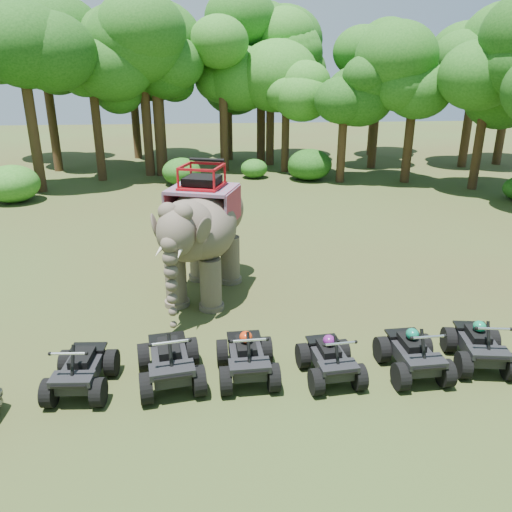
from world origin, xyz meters
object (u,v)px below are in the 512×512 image
at_px(elephant, 203,231).
at_px(atv_4, 414,348).
at_px(atv_2, 247,351).
at_px(atv_0, 80,364).
at_px(atv_1, 169,355).
at_px(atv_3, 330,354).
at_px(atv_5, 480,340).

height_order(elephant, atv_4, elephant).
bearing_deg(atv_4, atv_2, 174.88).
bearing_deg(atv_2, elephant, 99.54).
bearing_deg(atv_4, elephant, 132.09).
xyz_separation_m(atv_0, atv_1, (1.88, 0.09, 0.06)).
distance_m(atv_3, atv_5, 3.58).
bearing_deg(atv_2, atv_1, 179.43).
bearing_deg(atv_4, atv_5, 4.72).
bearing_deg(atv_3, atv_4, -5.20).
xyz_separation_m(atv_1, atv_3, (3.54, -0.17, -0.09)).
bearing_deg(atv_1, atv_2, -7.43).
relative_size(atv_0, atv_5, 0.98).
xyz_separation_m(elephant, atv_1, (-0.77, -4.67, -1.33)).
distance_m(elephant, atv_5, 7.99).
height_order(elephant, atv_0, elephant).
height_order(atv_0, atv_1, atv_1).
bearing_deg(atv_5, elephant, 152.97).
bearing_deg(elephant, atv_1, -80.67).
height_order(atv_1, atv_4, atv_1).
bearing_deg(atv_0, atv_5, 5.05).
bearing_deg(atv_1, atv_4, -10.42).
bearing_deg(elephant, atv_5, -17.50).
height_order(atv_2, atv_5, atv_2).
distance_m(elephant, atv_3, 5.76).
distance_m(atv_2, atv_5, 5.43).
bearing_deg(atv_4, atv_3, 177.95).
xyz_separation_m(atv_0, atv_5, (9.00, 0.10, 0.01)).
bearing_deg(elephant, atv_0, -100.44).
height_order(atv_1, atv_2, atv_1).
xyz_separation_m(atv_0, atv_3, (5.42, -0.09, -0.03)).
height_order(elephant, atv_2, elephant).
distance_m(atv_3, atv_4, 1.91).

